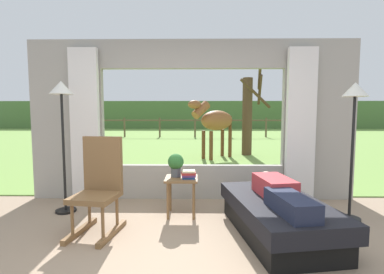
{
  "coord_description": "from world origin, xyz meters",
  "views": [
    {
      "loc": [
        0.06,
        -2.31,
        1.41
      ],
      "look_at": [
        0.0,
        1.8,
        1.05
      ],
      "focal_mm": 26.46,
      "sensor_mm": 36.0,
      "label": 1
    }
  ],
  "objects_px": {
    "rocking_chair": "(99,186)",
    "pasture_tree": "(248,114)",
    "reclining_person": "(279,192)",
    "horse": "(215,121)",
    "side_table": "(181,184)",
    "floor_lamp_left": "(62,107)",
    "floor_lamp_right": "(354,110)",
    "potted_plant": "(176,164)",
    "recliner_sofa": "(277,216)",
    "book_stack": "(189,174)"
  },
  "relations": [
    {
      "from": "rocking_chair",
      "to": "floor_lamp_left",
      "type": "distance_m",
      "value": 1.34
    },
    {
      "from": "horse",
      "to": "book_stack",
      "type": "bearing_deg",
      "value": 129.45
    },
    {
      "from": "potted_plant",
      "to": "book_stack",
      "type": "relative_size",
      "value": 1.59
    },
    {
      "from": "rocking_chair",
      "to": "reclining_person",
      "type": "bearing_deg",
      "value": 4.88
    },
    {
      "from": "reclining_person",
      "to": "side_table",
      "type": "height_order",
      "value": "reclining_person"
    },
    {
      "from": "rocking_chair",
      "to": "pasture_tree",
      "type": "xyz_separation_m",
      "value": [
        2.84,
        5.99,
        0.82
      ]
    },
    {
      "from": "rocking_chair",
      "to": "potted_plant",
      "type": "bearing_deg",
      "value": 43.8
    },
    {
      "from": "recliner_sofa",
      "to": "book_stack",
      "type": "distance_m",
      "value": 1.23
    },
    {
      "from": "reclining_person",
      "to": "book_stack",
      "type": "bearing_deg",
      "value": 139.66
    },
    {
      "from": "reclining_person",
      "to": "book_stack",
      "type": "relative_size",
      "value": 7.13
    },
    {
      "from": "rocking_chair",
      "to": "potted_plant",
      "type": "relative_size",
      "value": 3.5
    },
    {
      "from": "reclining_person",
      "to": "floor_lamp_left",
      "type": "relative_size",
      "value": 0.78
    },
    {
      "from": "potted_plant",
      "to": "floor_lamp_right",
      "type": "distance_m",
      "value": 2.42
    },
    {
      "from": "side_table",
      "to": "book_stack",
      "type": "distance_m",
      "value": 0.19
    },
    {
      "from": "side_table",
      "to": "pasture_tree",
      "type": "xyz_separation_m",
      "value": [
        1.9,
        5.45,
        0.94
      ]
    },
    {
      "from": "potted_plant",
      "to": "floor_lamp_right",
      "type": "relative_size",
      "value": 0.18
    },
    {
      "from": "reclining_person",
      "to": "floor_lamp_right",
      "type": "height_order",
      "value": "floor_lamp_right"
    },
    {
      "from": "reclining_person",
      "to": "rocking_chair",
      "type": "bearing_deg",
      "value": 167.19
    },
    {
      "from": "book_stack",
      "to": "potted_plant",
      "type": "bearing_deg",
      "value": 147.09
    },
    {
      "from": "reclining_person",
      "to": "horse",
      "type": "height_order",
      "value": "horse"
    },
    {
      "from": "reclining_person",
      "to": "pasture_tree",
      "type": "relative_size",
      "value": 0.51
    },
    {
      "from": "side_table",
      "to": "floor_lamp_left",
      "type": "height_order",
      "value": "floor_lamp_left"
    },
    {
      "from": "potted_plant",
      "to": "pasture_tree",
      "type": "bearing_deg",
      "value": 69.86
    },
    {
      "from": "recliner_sofa",
      "to": "reclining_person",
      "type": "xyz_separation_m",
      "value": [
        -0.0,
        -0.05,
        0.3
      ]
    },
    {
      "from": "rocking_chair",
      "to": "side_table",
      "type": "relative_size",
      "value": 2.15
    },
    {
      "from": "reclining_person",
      "to": "recliner_sofa",
      "type": "bearing_deg",
      "value": 80.98
    },
    {
      "from": "side_table",
      "to": "reclining_person",
      "type": "bearing_deg",
      "value": -31.16
    },
    {
      "from": "side_table",
      "to": "floor_lamp_right",
      "type": "height_order",
      "value": "floor_lamp_right"
    },
    {
      "from": "reclining_person",
      "to": "floor_lamp_right",
      "type": "bearing_deg",
      "value": 17.03
    },
    {
      "from": "rocking_chair",
      "to": "pasture_tree",
      "type": "height_order",
      "value": "pasture_tree"
    },
    {
      "from": "recliner_sofa",
      "to": "rocking_chair",
      "type": "distance_m",
      "value": 2.1
    },
    {
      "from": "rocking_chair",
      "to": "book_stack",
      "type": "distance_m",
      "value": 1.15
    },
    {
      "from": "horse",
      "to": "side_table",
      "type": "bearing_deg",
      "value": 128.19
    },
    {
      "from": "recliner_sofa",
      "to": "side_table",
      "type": "xyz_separation_m",
      "value": [
        -1.13,
        0.63,
        0.21
      ]
    },
    {
      "from": "horse",
      "to": "reclining_person",
      "type": "bearing_deg",
      "value": 141.2
    },
    {
      "from": "reclining_person",
      "to": "book_stack",
      "type": "xyz_separation_m",
      "value": [
        -1.03,
        0.63,
        0.05
      ]
    },
    {
      "from": "floor_lamp_right",
      "to": "horse",
      "type": "distance_m",
      "value": 5.12
    },
    {
      "from": "book_stack",
      "to": "reclining_person",
      "type": "bearing_deg",
      "value": -31.32
    },
    {
      "from": "reclining_person",
      "to": "horse",
      "type": "bearing_deg",
      "value": 84.7
    },
    {
      "from": "potted_plant",
      "to": "floor_lamp_left",
      "type": "distance_m",
      "value": 1.76
    },
    {
      "from": "potted_plant",
      "to": "recliner_sofa",
      "type": "bearing_deg",
      "value": -29.82
    },
    {
      "from": "floor_lamp_right",
      "to": "pasture_tree",
      "type": "bearing_deg",
      "value": 93.26
    },
    {
      "from": "floor_lamp_left",
      "to": "rocking_chair",
      "type": "bearing_deg",
      "value": -41.99
    },
    {
      "from": "rocking_chair",
      "to": "floor_lamp_left",
      "type": "relative_size",
      "value": 0.61
    },
    {
      "from": "horse",
      "to": "floor_lamp_left",
      "type": "bearing_deg",
      "value": 109.92
    },
    {
      "from": "recliner_sofa",
      "to": "floor_lamp_left",
      "type": "bearing_deg",
      "value": 156.32
    },
    {
      "from": "recliner_sofa",
      "to": "side_table",
      "type": "relative_size",
      "value": 3.5
    },
    {
      "from": "potted_plant",
      "to": "horse",
      "type": "bearing_deg",
      "value": 79.64
    },
    {
      "from": "book_stack",
      "to": "floor_lamp_left",
      "type": "distance_m",
      "value": 1.98
    },
    {
      "from": "recliner_sofa",
      "to": "floor_lamp_right",
      "type": "distance_m",
      "value": 1.7
    }
  ]
}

